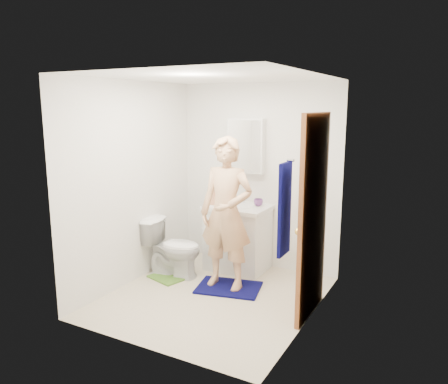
# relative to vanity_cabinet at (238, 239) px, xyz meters

# --- Properties ---
(floor) EXTENTS (2.20, 2.40, 0.02)m
(floor) POSITION_rel_vanity_cabinet_xyz_m (0.15, -0.91, -0.41)
(floor) COLOR beige
(floor) RESTS_ON ground
(ceiling) EXTENTS (2.20, 2.40, 0.02)m
(ceiling) POSITION_rel_vanity_cabinet_xyz_m (0.15, -0.91, 2.01)
(ceiling) COLOR white
(ceiling) RESTS_ON ground
(wall_back) EXTENTS (2.20, 0.02, 2.40)m
(wall_back) POSITION_rel_vanity_cabinet_xyz_m (0.15, 0.30, 0.80)
(wall_back) COLOR silver
(wall_back) RESTS_ON ground
(wall_front) EXTENTS (2.20, 0.02, 2.40)m
(wall_front) POSITION_rel_vanity_cabinet_xyz_m (0.15, -2.12, 0.80)
(wall_front) COLOR silver
(wall_front) RESTS_ON ground
(wall_left) EXTENTS (0.02, 2.40, 2.40)m
(wall_left) POSITION_rel_vanity_cabinet_xyz_m (-0.96, -0.91, 0.80)
(wall_left) COLOR silver
(wall_left) RESTS_ON ground
(wall_right) EXTENTS (0.02, 2.40, 2.40)m
(wall_right) POSITION_rel_vanity_cabinet_xyz_m (1.26, -0.91, 0.80)
(wall_right) COLOR silver
(wall_right) RESTS_ON ground
(vanity_cabinet) EXTENTS (0.75, 0.55, 0.80)m
(vanity_cabinet) POSITION_rel_vanity_cabinet_xyz_m (0.00, 0.00, 0.00)
(vanity_cabinet) COLOR white
(vanity_cabinet) RESTS_ON floor
(countertop) EXTENTS (0.79, 0.59, 0.05)m
(countertop) POSITION_rel_vanity_cabinet_xyz_m (0.00, 0.00, 0.43)
(countertop) COLOR white
(countertop) RESTS_ON vanity_cabinet
(sink_basin) EXTENTS (0.40, 0.40, 0.03)m
(sink_basin) POSITION_rel_vanity_cabinet_xyz_m (0.00, 0.00, 0.44)
(sink_basin) COLOR white
(sink_basin) RESTS_ON countertop
(faucet) EXTENTS (0.03, 0.03, 0.12)m
(faucet) POSITION_rel_vanity_cabinet_xyz_m (0.00, 0.18, 0.51)
(faucet) COLOR silver
(faucet) RESTS_ON countertop
(medicine_cabinet) EXTENTS (0.50, 0.12, 0.70)m
(medicine_cabinet) POSITION_rel_vanity_cabinet_xyz_m (0.00, 0.22, 1.20)
(medicine_cabinet) COLOR white
(medicine_cabinet) RESTS_ON wall_back
(mirror_panel) EXTENTS (0.46, 0.01, 0.66)m
(mirror_panel) POSITION_rel_vanity_cabinet_xyz_m (0.00, 0.16, 1.20)
(mirror_panel) COLOR white
(mirror_panel) RESTS_ON wall_back
(door) EXTENTS (0.05, 0.80, 2.05)m
(door) POSITION_rel_vanity_cabinet_xyz_m (1.22, -0.76, 0.62)
(door) COLOR #A0582C
(door) RESTS_ON ground
(door_knob) EXTENTS (0.07, 0.07, 0.07)m
(door_knob) POSITION_rel_vanity_cabinet_xyz_m (1.18, -1.08, 0.55)
(door_knob) COLOR gold
(door_knob) RESTS_ON door
(towel) EXTENTS (0.03, 0.24, 0.80)m
(towel) POSITION_rel_vanity_cabinet_xyz_m (1.18, -1.48, 0.85)
(towel) COLOR #070742
(towel) RESTS_ON wall_right
(towel_hook) EXTENTS (0.06, 0.02, 0.02)m
(towel_hook) POSITION_rel_vanity_cabinet_xyz_m (1.22, -1.48, 1.27)
(towel_hook) COLOR silver
(towel_hook) RESTS_ON wall_right
(toilet) EXTENTS (0.76, 0.50, 0.73)m
(toilet) POSITION_rel_vanity_cabinet_xyz_m (-0.61, -0.58, -0.04)
(toilet) COLOR white
(toilet) RESTS_ON floor
(bath_mat) EXTENTS (0.82, 0.67, 0.02)m
(bath_mat) POSITION_rel_vanity_cabinet_xyz_m (0.20, -0.63, -0.39)
(bath_mat) COLOR #070742
(bath_mat) RESTS_ON floor
(green_rug) EXTENTS (0.51, 0.47, 0.02)m
(green_rug) POSITION_rel_vanity_cabinet_xyz_m (-0.62, -0.70, -0.39)
(green_rug) COLOR #51822B
(green_rug) RESTS_ON floor
(soap_dispenser) EXTENTS (0.12, 0.12, 0.20)m
(soap_dispenser) POSITION_rel_vanity_cabinet_xyz_m (-0.30, -0.09, 0.55)
(soap_dispenser) COLOR tan
(soap_dispenser) RESTS_ON countertop
(toothbrush_cup) EXTENTS (0.15, 0.15, 0.09)m
(toothbrush_cup) POSITION_rel_vanity_cabinet_xyz_m (0.23, 0.11, 0.50)
(toothbrush_cup) COLOR #6B3A81
(toothbrush_cup) RESTS_ON countertop
(man) EXTENTS (0.65, 0.44, 1.76)m
(man) POSITION_rel_vanity_cabinet_xyz_m (0.16, -0.61, 0.50)
(man) COLOR #DCA97C
(man) RESTS_ON bath_mat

